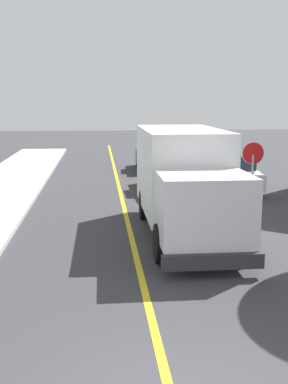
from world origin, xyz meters
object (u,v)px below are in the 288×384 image
Objects in this scene: parked_car_near at (166,174)px; parked_car_mid at (152,156)px; box_truck at (184,177)px; parked_van_across at (233,173)px; stop_sign at (253,164)px.

parked_car_near is 6.67m from parked_car_mid.
parked_van_across is at bearing 62.83° from box_truck.
box_truck is at bearing -93.53° from parked_car_near.
parked_car_near is at bearing -91.16° from parked_car_mid.
parked_van_across is at bearing -2.60° from parked_car_near.
parked_car_mid is at bearing 100.90° from stop_sign.
box_truck is at bearing -117.17° from parked_van_across.
parked_van_across is (2.97, -6.81, 0.00)m from parked_car_mid.
parked_car_mid is 11.94m from stop_sign.
parked_van_across is (3.54, 6.91, -0.97)m from box_truck.
box_truck is 13.76m from parked_car_mid.
stop_sign is at bearing 35.78° from box_truck.
stop_sign is at bearing -79.10° from parked_car_mid.
parked_car_mid is 1.69× the size of stop_sign.
box_truck reaches higher than stop_sign.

